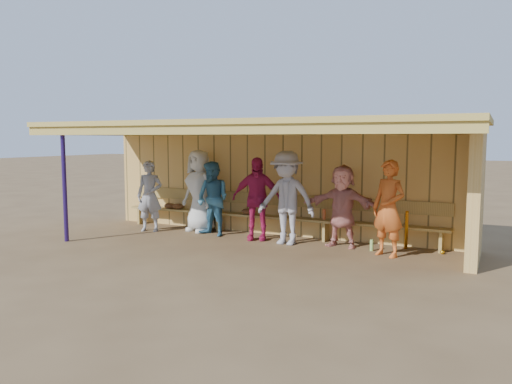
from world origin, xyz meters
TOP-DOWN VIEW (x-y plane):
  - ground at (0.00, 0.00)m, footprint 90.00×90.00m
  - player_a at (-2.75, 0.33)m, footprint 0.69×0.56m
  - player_b at (-1.70, 0.81)m, footprint 1.07×0.86m
  - player_c at (-1.15, 0.51)m, footprint 0.93×0.79m
  - player_d at (-0.08, 0.54)m, footprint 1.12×0.73m
  - player_e at (0.67, 0.40)m, footprint 1.25×0.74m
  - player_f at (1.76, 0.66)m, footprint 1.55×0.57m
  - player_g at (2.75, 0.26)m, footprint 0.77×0.65m
  - dugout_structure at (0.39, 0.69)m, footprint 8.80×3.20m
  - bench at (0.00, 1.12)m, footprint 7.60×0.34m
  - dugout_equipment at (-0.99, 0.99)m, footprint 6.52×0.62m

SIDE VIEW (x-z plane):
  - ground at x=0.00m, z-range 0.00..0.00m
  - dugout_equipment at x=-0.99m, z-range 0.09..0.89m
  - bench at x=0.00m, z-range 0.06..0.99m
  - player_f at x=1.76m, z-range 0.00..1.65m
  - player_a at x=-2.75m, z-range 0.00..1.66m
  - player_c at x=-1.15m, z-range 0.00..1.66m
  - player_d at x=-0.08m, z-range 0.00..1.77m
  - player_g at x=2.75m, z-range 0.00..1.78m
  - player_b at x=-1.70m, z-range 0.00..1.90m
  - player_e at x=0.67m, z-range 0.00..1.91m
  - dugout_structure at x=0.39m, z-range 0.44..2.94m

